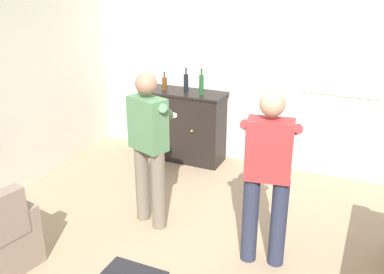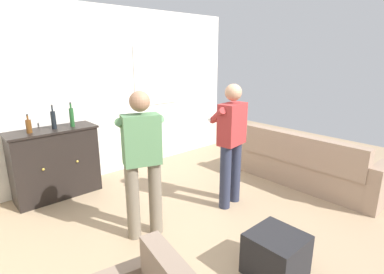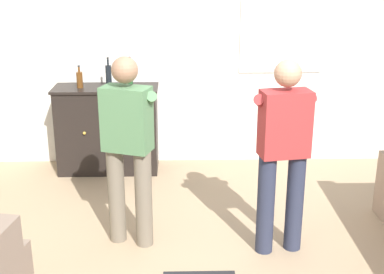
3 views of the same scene
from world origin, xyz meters
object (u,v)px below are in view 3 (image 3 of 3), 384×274
at_px(bottle_liquor_amber, 80,79).
at_px(bottle_wine_green, 130,75).
at_px(person_standing_right, 283,148).
at_px(bottle_spirits_clear, 109,76).
at_px(sideboard_cabinet, 108,129).
at_px(person_standing_left, 128,143).

bearing_deg(bottle_liquor_amber, bottle_wine_green, -1.64).
bearing_deg(person_standing_right, bottle_spirits_clear, 131.76).
xyz_separation_m(bottle_wine_green, bottle_spirits_clear, (-0.24, 0.03, -0.01)).
distance_m(bottle_spirits_clear, person_standing_right, 2.49).
bearing_deg(bottle_wine_green, sideboard_cabinet, 171.34).
relative_size(sideboard_cabinet, person_standing_right, 0.71).
height_order(bottle_wine_green, person_standing_left, person_standing_left).
height_order(bottle_liquor_amber, bottle_spirits_clear, bottle_spirits_clear).
relative_size(sideboard_cabinet, bottle_liquor_amber, 4.67).
bearing_deg(bottle_liquor_amber, person_standing_right, -42.82).
distance_m(bottle_wine_green, bottle_spirits_clear, 0.25).
bearing_deg(bottle_wine_green, person_standing_left, -85.89).
bearing_deg(sideboard_cabinet, bottle_wine_green, -8.66).
bearing_deg(bottle_liquor_amber, sideboard_cabinet, 5.58).
distance_m(person_standing_left, person_standing_right, 1.30).
xyz_separation_m(sideboard_cabinet, bottle_spirits_clear, (0.04, -0.01, 0.64)).
bearing_deg(bottle_spirits_clear, sideboard_cabinet, 166.07).
relative_size(bottle_liquor_amber, bottle_spirits_clear, 0.74).
bearing_deg(person_standing_right, sideboard_cabinet, 132.35).
height_order(sideboard_cabinet, bottle_liquor_amber, bottle_liquor_amber).
distance_m(bottle_wine_green, person_standing_right, 2.31).
bearing_deg(sideboard_cabinet, bottle_liquor_amber, -174.42).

